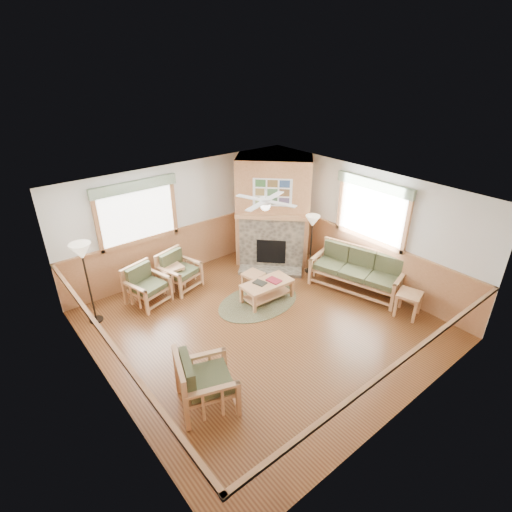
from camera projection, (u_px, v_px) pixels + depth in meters
floor at (262, 325)px, 8.05m from camera, size 6.00×6.00×0.01m
ceiling at (264, 197)px, 6.81m from camera, size 6.00×6.00×0.01m
wall_back at (182, 219)px, 9.50m from camera, size 6.00×0.02×2.70m
wall_front at (406, 349)px, 5.35m from camera, size 6.00×0.02×2.70m
wall_left at (103, 329)px, 5.75m from camera, size 0.02×6.00×2.70m
wall_right at (364, 226)px, 9.10m from camera, size 0.02×6.00×2.70m
wainscot at (263, 302)px, 7.79m from camera, size 6.00×6.00×1.10m
fireplace at (273, 211)px, 9.99m from camera, size 3.11×3.11×2.70m
window_back at (132, 179)px, 8.31m from camera, size 1.90×0.16×1.50m
window_right at (377, 178)px, 8.40m from camera, size 0.16×1.90×1.50m
ceiling_fan at (266, 191)px, 7.20m from camera, size 1.59×1.59×0.36m
sofa at (356, 272)px, 9.04m from camera, size 2.16×1.35×0.93m
armchair_back_left at (147, 286)px, 8.57m from camera, size 0.93×0.93×0.84m
armchair_back_right at (180, 271)px, 9.13m from camera, size 0.95×0.95×0.86m
armchair_left at (206, 380)px, 6.05m from camera, size 1.07×1.07×0.95m
coffee_table at (267, 291)px, 8.75m from camera, size 1.14×0.60×0.45m
end_table_chairs at (171, 277)px, 9.17m from camera, size 0.51×0.49×0.57m
end_table_sofa at (408, 304)px, 8.23m from camera, size 0.59×0.57×0.53m
footstool at (253, 280)px, 9.26m from camera, size 0.48×0.48×0.36m
braided_rug at (258, 302)px, 8.77m from camera, size 2.55×2.55×0.01m
floor_lamp_left at (88, 284)px, 7.78m from camera, size 0.42×0.42×1.75m
floor_lamp_right at (311, 244)px, 9.65m from camera, size 0.35×0.35×1.50m
book_red at (274, 280)px, 8.68m from camera, size 0.26×0.33×0.03m
book_dark at (260, 282)px, 8.60m from camera, size 0.26×0.31×0.03m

